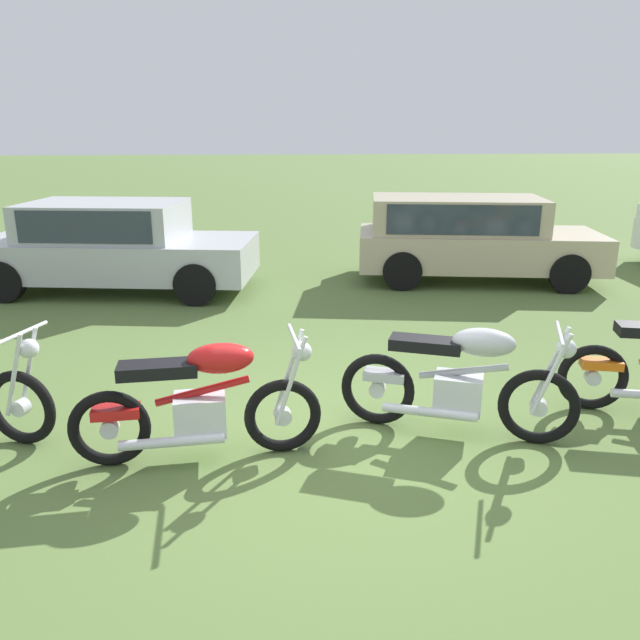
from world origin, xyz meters
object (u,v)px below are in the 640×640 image
at_px(motorcycle_red, 200,402).
at_px(motorcycle_silver, 459,381).
at_px(car_beige, 467,232).
at_px(car_silver, 112,242).

relative_size(motorcycle_red, motorcycle_silver, 1.03).
bearing_deg(car_beige, car_silver, -168.70).
relative_size(motorcycle_silver, car_beige, 0.45).
bearing_deg(car_beige, motorcycle_red, -114.71).
distance_m(motorcycle_red, car_silver, 6.04).
xyz_separation_m(motorcycle_red, car_silver, (-1.95, 5.71, 0.31)).
bearing_deg(car_silver, motorcycle_silver, -44.91).
height_order(motorcycle_silver, car_silver, car_silver).
bearing_deg(car_silver, car_beige, 10.40).
height_order(car_silver, car_beige, same).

